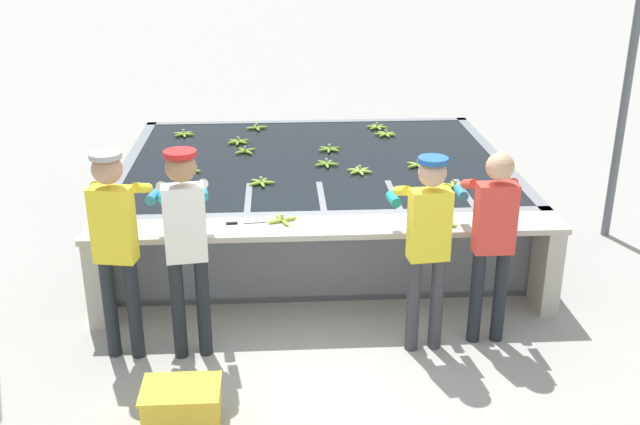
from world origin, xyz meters
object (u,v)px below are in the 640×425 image
object	(u,v)px
banana_bunch_floating_5	(386,134)
knife_0	(240,223)
banana_bunch_floating_12	(189,170)
banana_bunch_floating_4	(238,142)
banana_bunch_floating_7	(418,165)
banana_bunch_floating_8	(261,182)
banana_bunch_floating_9	(184,134)
worker_3	(493,230)
banana_bunch_floating_3	(329,149)
banana_bunch_floating_13	(170,196)
banana_bunch_floating_0	(455,186)
banana_bunch_ledge_0	(282,220)
banana_bunch_floating_1	(245,151)
banana_bunch_floating_2	(257,128)
crate	(182,407)
worker_0	(116,235)
banana_bunch_ledge_1	(442,224)
banana_bunch_floating_10	(377,127)
worker_2	(427,235)
banana_bunch_floating_6	(326,164)
support_post_right	(626,95)
banana_bunch_floating_11	(360,171)
worker_1	(186,233)

from	to	relation	value
banana_bunch_floating_5	knife_0	bearing A→B (deg)	-121.20
banana_bunch_floating_5	banana_bunch_floating_12	bearing A→B (deg)	-150.71
banana_bunch_floating_4	banana_bunch_floating_7	size ratio (longest dim) A/B	1.02
banana_bunch_floating_8	banana_bunch_floating_9	world-z (taller)	same
worker_3	banana_bunch_floating_3	size ratio (longest dim) A/B	5.88
banana_bunch_floating_13	worker_3	bearing A→B (deg)	-24.96
banana_bunch_floating_0	banana_bunch_ledge_0	world-z (taller)	banana_bunch_ledge_0
banana_bunch_floating_1	banana_bunch_floating_5	xyz separation A→B (m)	(1.69, 0.62, -0.00)
banana_bunch_floating_0	banana_bunch_floating_2	distance (m)	3.06
banana_bunch_floating_1	banana_bunch_floating_13	world-z (taller)	same
worker_3	banana_bunch_floating_4	size ratio (longest dim) A/B	5.89
banana_bunch_floating_7	banana_bunch_floating_9	bearing A→B (deg)	152.21
banana_bunch_floating_9	banana_bunch_floating_12	bearing A→B (deg)	-81.73
banana_bunch_floating_12	banana_bunch_floating_7	bearing A→B (deg)	0.53
crate	banana_bunch_ledge_0	bearing A→B (deg)	66.06
banana_bunch_ledge_0	crate	xyz separation A→B (m)	(-0.73, -1.66, -0.72)
worker_0	knife_0	bearing A→B (deg)	34.73
worker_3	knife_0	bearing A→B (deg)	164.48
banana_bunch_floating_1	crate	bearing A→B (deg)	-95.14
banana_bunch_ledge_1	banana_bunch_floating_1	bearing A→B (deg)	127.66
banana_bunch_floating_10	banana_bunch_ledge_0	distance (m)	3.30
banana_bunch_floating_2	banana_bunch_floating_9	distance (m)	0.92
banana_bunch_floating_13	banana_bunch_ledge_1	distance (m)	2.58
banana_bunch_floating_3	banana_bunch_floating_9	bearing A→B (deg)	156.80
worker_3	banana_bunch_floating_4	bearing A→B (deg)	125.24
banana_bunch_floating_4	banana_bunch_ledge_1	bearing A→B (deg)	-55.17
worker_2	banana_bunch_floating_13	world-z (taller)	worker_2
banana_bunch_ledge_0	worker_0	bearing A→B (deg)	-152.96
banana_bunch_floating_0	banana_bunch_ledge_0	distance (m)	1.89
banana_bunch_floating_4	banana_bunch_ledge_1	world-z (taller)	banana_bunch_ledge_1
worker_2	banana_bunch_floating_12	bearing A→B (deg)	134.40
worker_2	knife_0	bearing A→B (deg)	156.12
banana_bunch_floating_7	knife_0	size ratio (longest dim) A/B	0.78
banana_bunch_floating_4	banana_bunch_floating_12	world-z (taller)	same
worker_2	banana_bunch_floating_6	bearing A→B (deg)	105.91
banana_bunch_floating_9	support_post_right	xyz separation A→B (m)	(4.83, -1.36, 0.72)
banana_bunch_floating_6	worker_0	bearing A→B (deg)	-128.48
banana_bunch_floating_7	banana_bunch_floating_10	world-z (taller)	same
crate	banana_bunch_floating_1	bearing A→B (deg)	84.86
worker_2	banana_bunch_ledge_0	bearing A→B (deg)	148.92
banana_bunch_floating_0	banana_bunch_floating_8	size ratio (longest dim) A/B	1.02
banana_bunch_floating_5	banana_bunch_ledge_1	xyz separation A→B (m)	(0.07, -2.91, 0.00)
banana_bunch_floating_7	banana_bunch_floating_12	distance (m)	2.44
banana_bunch_floating_13	banana_bunch_floating_11	bearing A→B (deg)	18.73
banana_bunch_floating_2	banana_bunch_floating_6	xyz separation A→B (m)	(0.78, -1.53, -0.00)
worker_0	worker_1	xyz separation A→B (m)	(0.54, -0.03, 0.01)
worker_2	banana_bunch_ledge_0	xyz separation A→B (m)	(-1.14, 0.69, -0.12)
banana_bunch_floating_7	knife_0	world-z (taller)	banana_bunch_floating_7
banana_bunch_floating_10	banana_bunch_floating_13	world-z (taller)	same
worker_0	support_post_right	distance (m)	5.44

